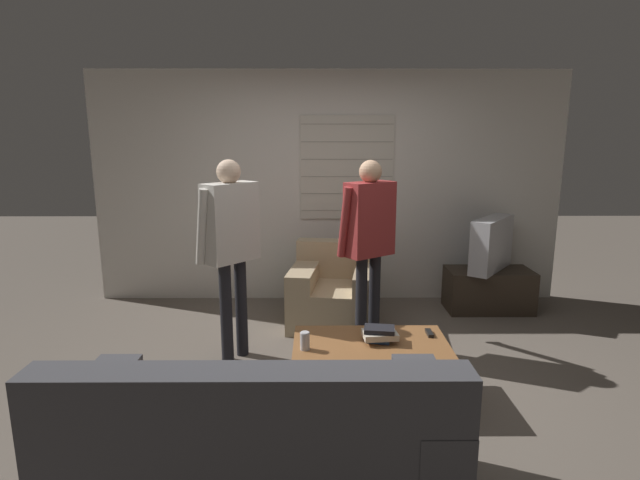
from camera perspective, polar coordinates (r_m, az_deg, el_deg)
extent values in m
plane|color=#665B51|center=(4.00, 1.50, -15.75)|extent=(16.00, 16.00, 0.00)
cube|color=silver|center=(5.61, 0.92, 5.92)|extent=(5.20, 0.06, 2.55)
cube|color=beige|center=(5.56, 3.09, 8.23)|extent=(1.03, 0.02, 1.13)
cube|color=gray|center=(5.59, 3.04, 3.41)|extent=(1.01, 0.00, 0.01)
cube|color=gray|center=(5.57, 3.07, 5.32)|extent=(1.01, 0.00, 0.01)
cube|color=gray|center=(5.55, 3.09, 7.25)|extent=(1.01, 0.00, 0.01)
cube|color=gray|center=(5.54, 3.11, 9.19)|extent=(1.01, 0.00, 0.01)
cube|color=gray|center=(5.53, 3.13, 11.14)|extent=(1.01, 0.00, 0.01)
cube|color=gray|center=(5.53, 3.15, 13.09)|extent=(1.01, 0.00, 0.01)
cube|color=#424247|center=(2.81, -6.78, -24.03)|extent=(1.92, 0.85, 0.43)
cube|color=#424247|center=(2.30, -8.04, -19.68)|extent=(1.92, 0.21, 0.46)
cube|color=#424247|center=(2.85, -24.69, -17.06)|extent=(0.24, 0.84, 0.19)
cube|color=#424247|center=(2.67, 12.17, -18.26)|extent=(0.24, 0.84, 0.19)
cube|color=#935B2D|center=(2.73, -14.20, -17.62)|extent=(0.41, 0.31, 0.37)
cube|color=tan|center=(5.03, 1.76, -7.35)|extent=(0.97, 0.95, 0.40)
cube|color=tan|center=(5.22, 2.15, -2.12)|extent=(0.88, 0.32, 0.38)
cube|color=tan|center=(4.92, 5.42, -4.27)|extent=(0.35, 0.86, 0.18)
cube|color=tan|center=(4.98, -1.80, -4.02)|extent=(0.35, 0.86, 0.18)
cube|color=brown|center=(3.63, 5.81, -11.81)|extent=(1.09, 0.63, 0.04)
cylinder|color=brown|center=(3.95, -2.23, -13.08)|extent=(0.04, 0.04, 0.38)
cylinder|color=brown|center=(4.04, 12.67, -12.75)|extent=(0.04, 0.04, 0.38)
cylinder|color=brown|center=(3.46, -2.54, -16.92)|extent=(0.04, 0.04, 0.38)
cylinder|color=brown|center=(3.57, 14.69, -16.36)|extent=(0.04, 0.04, 0.38)
cube|color=#33281E|center=(5.69, 18.68, -5.43)|extent=(0.89, 0.45, 0.45)
cube|color=#B2B2B7|center=(5.57, 19.02, -0.44)|extent=(0.63, 0.73, 0.56)
cube|color=navy|center=(5.60, 18.03, -0.31)|extent=(0.41, 0.52, 0.46)
cylinder|color=black|center=(4.22, -10.67, -8.14)|extent=(0.10, 0.10, 0.85)
cylinder|color=black|center=(4.32, -8.99, -7.63)|extent=(0.10, 0.10, 0.85)
cube|color=beige|center=(4.08, -10.19, 2.00)|extent=(0.45, 0.47, 0.64)
sphere|color=beige|center=(4.03, -10.40, 7.69)|extent=(0.19, 0.19, 0.19)
cylinder|color=beige|center=(3.97, -13.36, 1.44)|extent=(0.17, 0.16, 0.61)
cylinder|color=beige|center=(4.41, -9.85, 4.42)|extent=(0.46, 0.42, 0.38)
cube|color=black|center=(4.64, -11.79, 2.69)|extent=(0.09, 0.09, 0.12)
cylinder|color=black|center=(4.40, 4.73, -7.22)|extent=(0.10, 0.10, 0.84)
cylinder|color=black|center=(4.49, 6.23, -6.83)|extent=(0.10, 0.10, 0.84)
cube|color=maroon|center=(4.26, 5.68, 2.39)|extent=(0.46, 0.41, 0.63)
sphere|color=tan|center=(4.22, 5.79, 7.79)|extent=(0.19, 0.19, 0.19)
cylinder|color=maroon|center=(4.15, 2.83, 2.02)|extent=(0.15, 0.17, 0.60)
cylinder|color=maroon|center=(4.60, 5.71, 5.01)|extent=(0.39, 0.51, 0.33)
cube|color=white|center=(4.82, 3.56, 3.77)|extent=(0.08, 0.09, 0.13)
cube|color=#284C89|center=(3.64, 6.68, -11.10)|extent=(0.19, 0.17, 0.03)
cube|color=beige|center=(3.61, 6.86, -10.70)|extent=(0.25, 0.19, 0.04)
cube|color=black|center=(3.60, 6.80, -10.12)|extent=(0.23, 0.17, 0.03)
cylinder|color=silver|center=(3.46, -1.74, -11.47)|extent=(0.07, 0.07, 0.12)
cylinder|color=silver|center=(3.44, -1.74, -10.50)|extent=(0.06, 0.06, 0.00)
cube|color=black|center=(3.81, 12.39, -10.34)|extent=(0.04, 0.13, 0.02)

